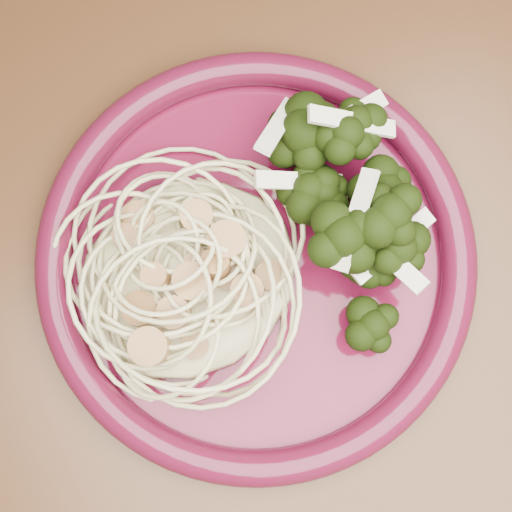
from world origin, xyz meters
The scene contains 6 objects.
dining_table centered at (0.00, 0.00, 0.65)m, with size 1.20×0.80×0.75m.
dinner_plate centered at (-0.01, -0.01, 0.76)m, with size 0.37×0.37×0.03m.
spaghetti_pile centered at (-0.06, 0.00, 0.77)m, with size 0.16×0.14×0.03m, color #C7BF8A.
scallop_cluster centered at (-0.06, 0.00, 0.81)m, with size 0.12×0.12×0.04m, color #A8773F, non-canonical shape.
broccoli_pile centered at (0.05, -0.02, 0.79)m, with size 0.10×0.17×0.06m, color black.
onion_garnish centered at (0.05, -0.02, 0.82)m, with size 0.07×0.11×0.06m, color beige, non-canonical shape.
Camera 1 is at (-0.06, -0.09, 1.25)m, focal length 50.00 mm.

